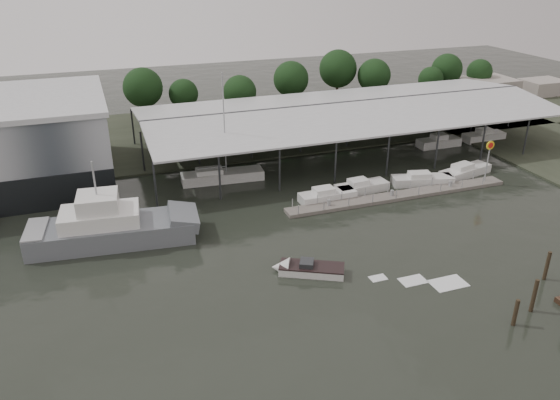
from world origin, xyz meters
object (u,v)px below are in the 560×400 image
object	(u,v)px
white_sailboat	(221,176)
speedboat_underway	(306,269)
grey_trawler	(113,227)
shell_fuel_sign	(489,154)

from	to	relation	value
white_sailboat	speedboat_underway	distance (m)	23.51
grey_trawler	speedboat_underway	bearing A→B (deg)	-31.14
shell_fuel_sign	grey_trawler	distance (m)	44.15
shell_fuel_sign	grey_trawler	xyz separation A→B (m)	(-44.09, 0.22, -2.35)
white_sailboat	shell_fuel_sign	bearing A→B (deg)	-16.99
grey_trawler	speedboat_underway	xyz separation A→B (m)	(15.59, -11.77, -1.19)
shell_fuel_sign	white_sailboat	size ratio (longest dim) A/B	0.41
shell_fuel_sign	white_sailboat	world-z (taller)	white_sailboat
grey_trawler	speedboat_underway	size ratio (longest dim) A/B	1.04
grey_trawler	white_sailboat	xyz separation A→B (m)	(13.76, 11.66, -0.93)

